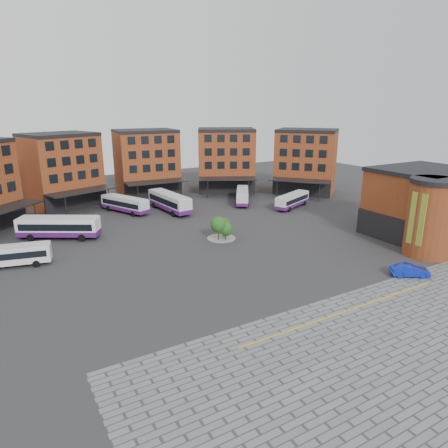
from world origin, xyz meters
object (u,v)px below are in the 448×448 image
bus_b (59,227)px  bus_f (292,200)px  bus_d (169,202)px  bus_a (9,255)px  tree_island (222,227)px  bus_c (125,204)px  blue_car (410,271)px  bus_e (242,196)px

bus_b → bus_f: (43.54, -2.64, -0.33)m
bus_b → bus_d: bus_d is taller
bus_a → bus_d: (28.30, 15.84, 0.26)m
bus_b → bus_f: bus_b is taller
tree_island → bus_c: 24.68m
tree_island → bus_a: size_ratio=0.44×
bus_d → blue_car: bus_d is taller
bus_a → bus_b: size_ratio=0.84×
bus_c → bus_d: size_ratio=0.86×
bus_a → blue_car: bearing=-110.7°
bus_b → bus_d: size_ratio=0.94×
bus_a → bus_f: (50.73, 6.21, -0.11)m
tree_island → blue_car: tree_island is taller
bus_f → blue_car: size_ratio=2.27×
bus_e → tree_island: bearing=-97.0°
bus_c → blue_car: (21.04, -46.42, -0.92)m
bus_a → bus_c: bearing=-34.4°
bus_d → bus_c: bearing=150.5°
bus_e → bus_d: bearing=-152.3°
bus_a → bus_e: 46.43m
bus_b → bus_e: (36.93, 5.61, -0.28)m
bus_f → tree_island: bearing=-88.0°
bus_b → blue_car: 49.83m
tree_island → bus_f: tree_island is taller
tree_island → bus_b: (-21.55, 12.90, -0.14)m
tree_island → bus_a: (-28.75, 4.05, -0.37)m
bus_d → blue_car: (13.27, -43.05, -1.16)m
tree_island → bus_a: tree_island is taller
bus_b → tree_island: bearing=-90.4°
bus_c → blue_car: size_ratio=2.43×
bus_c → blue_car: bearing=-90.7°
bus_c → tree_island: bearing=-95.6°
tree_island → blue_car: 26.50m
tree_island → bus_b: tree_island is taller
bus_a → blue_car: bus_a is taller
bus_e → blue_car: bus_e is taller
bus_c → bus_e: (23.59, -4.76, -0.07)m
bus_a → bus_b: (7.20, 8.85, 0.22)m
tree_island → bus_f: 24.27m
tree_island → bus_e: bearing=50.3°
bus_b → bus_c: bus_b is taller
bus_a → bus_e: size_ratio=1.00×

